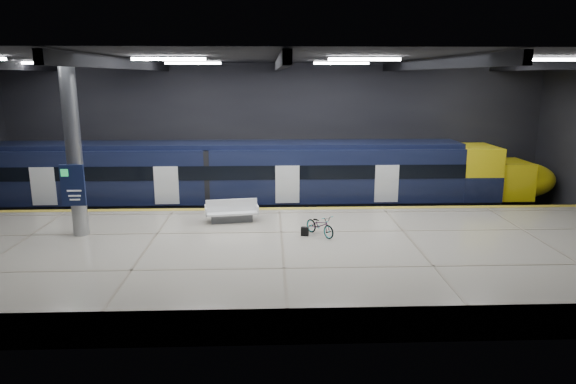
{
  "coord_description": "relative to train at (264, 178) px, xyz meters",
  "views": [
    {
      "loc": [
        -0.48,
        -20.94,
        7.3
      ],
      "look_at": [
        0.37,
        1.5,
        2.2
      ],
      "focal_mm": 32.0,
      "sensor_mm": 36.0,
      "label": 1
    }
  ],
  "objects": [
    {
      "name": "bicycle",
      "position": [
        2.29,
        -7.0,
        -0.53
      ],
      "size": [
        1.39,
        1.65,
        0.85
      ],
      "primitive_type": "imported",
      "rotation": [
        0.0,
        0.0,
        0.61
      ],
      "color": "#99999E",
      "rests_on": "platform"
    },
    {
      "name": "pannier_bag",
      "position": [
        1.69,
        -7.0,
        -0.78
      ],
      "size": [
        0.33,
        0.24,
        0.35
      ],
      "primitive_type": "cube",
      "rotation": [
        0.0,
        0.0,
        -0.23
      ],
      "color": "black",
      "rests_on": "platform"
    },
    {
      "name": "safety_strip",
      "position": [
        0.76,
        -2.75,
        -0.95
      ],
      "size": [
        30.0,
        0.4,
        0.01
      ],
      "primitive_type": "cube",
      "color": "gold",
      "rests_on": "platform"
    },
    {
      "name": "room_shell",
      "position": [
        0.76,
        -5.49,
        3.66
      ],
      "size": [
        30.1,
        16.1,
        8.05
      ],
      "color": "black",
      "rests_on": "ground"
    },
    {
      "name": "train",
      "position": [
        0.0,
        0.0,
        0.0
      ],
      "size": [
        29.4,
        2.84,
        3.79
      ],
      "color": "black",
      "rests_on": "ground"
    },
    {
      "name": "info_column",
      "position": [
        -7.24,
        -6.52,
        2.4
      ],
      "size": [
        0.9,
        0.78,
        6.9
      ],
      "color": "#9EA0A5",
      "rests_on": "platform"
    },
    {
      "name": "platform",
      "position": [
        0.76,
        -8.0,
        -1.51
      ],
      "size": [
        30.0,
        11.0,
        1.1
      ],
      "primitive_type": "cube",
      "color": "#C0B4A2",
      "rests_on": "ground"
    },
    {
      "name": "rails",
      "position": [
        0.76,
        0.0,
        -1.98
      ],
      "size": [
        30.0,
        1.52,
        0.16
      ],
      "color": "gray",
      "rests_on": "ground"
    },
    {
      "name": "ground",
      "position": [
        0.76,
        -5.5,
        -2.06
      ],
      "size": [
        30.0,
        30.0,
        0.0
      ],
      "primitive_type": "plane",
      "color": "black",
      "rests_on": "ground"
    },
    {
      "name": "bench",
      "position": [
        -1.34,
        -4.87,
        -0.61
      ],
      "size": [
        2.39,
        1.27,
        1.0
      ],
      "rotation": [
        0.0,
        0.0,
        0.15
      ],
      "color": "#595B60",
      "rests_on": "platform"
    }
  ]
}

